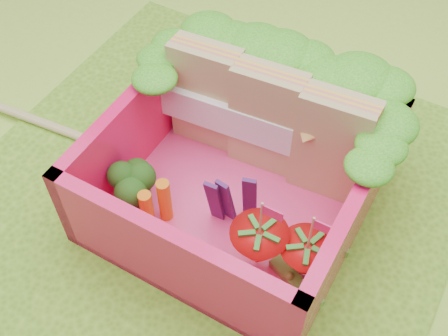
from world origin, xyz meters
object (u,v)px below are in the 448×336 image
strawberry_left (258,248)px  chopsticks (53,127)px  sandwich_stack (267,120)px  bento_box (238,171)px  broccoli (138,181)px  strawberry_right (305,261)px

strawberry_left → chopsticks: strawberry_left is taller
sandwich_stack → chopsticks: size_ratio=0.53×
bento_box → broccoli: 0.52m
sandwich_stack → broccoli: sandwich_stack is taller
bento_box → sandwich_stack: bearing=89.1°
bento_box → broccoli: bento_box is taller
strawberry_left → strawberry_right: bearing=13.6°
bento_box → chopsticks: 1.26m
sandwich_stack → strawberry_left: (0.28, -0.61, -0.18)m
strawberry_left → strawberry_right: (0.22, 0.05, -0.01)m
strawberry_left → chopsticks: bearing=171.6°
sandwich_stack → chopsticks: 1.34m
bento_box → strawberry_left: bearing=-47.4°
sandwich_stack → strawberry_right: 0.77m
broccoli → strawberry_right: bearing=1.6°
bento_box → strawberry_left: (0.28, -0.31, -0.08)m
chopsticks → strawberry_left: bearing=-8.4°
bento_box → strawberry_right: bearing=-26.8°
broccoli → chopsticks: size_ratio=0.14×
strawberry_right → chopsticks: strawberry_right is taller
chopsticks → bento_box: bearing=3.8°
chopsticks → sandwich_stack: bearing=17.6°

